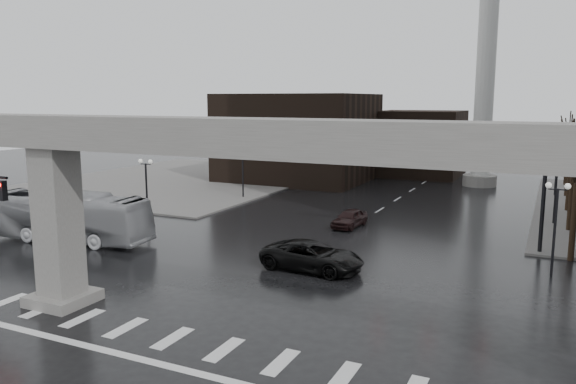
{
  "coord_description": "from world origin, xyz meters",
  "views": [
    {
      "loc": [
        13.19,
        -18.03,
        9.38
      ],
      "look_at": [
        0.5,
        8.62,
        4.5
      ],
      "focal_mm": 35.0,
      "sensor_mm": 36.0,
      "label": 1
    }
  ],
  "objects_px": {
    "signal_mast_arm": "(480,157)",
    "pickup_truck": "(312,256)",
    "city_bus": "(68,217)",
    "far_car": "(350,218)"
  },
  "relations": [
    {
      "from": "signal_mast_arm",
      "to": "pickup_truck",
      "type": "xyz_separation_m",
      "value": [
        -7.54,
        -9.06,
        -5.03
      ]
    },
    {
      "from": "pickup_truck",
      "to": "far_car",
      "type": "xyz_separation_m",
      "value": [
        -1.64,
        11.0,
        -0.13
      ]
    },
    {
      "from": "signal_mast_arm",
      "to": "far_car",
      "type": "xyz_separation_m",
      "value": [
        -9.18,
        1.93,
        -5.16
      ]
    },
    {
      "from": "far_car",
      "to": "signal_mast_arm",
      "type": "bearing_deg",
      "value": -6.56
    },
    {
      "from": "pickup_truck",
      "to": "far_car",
      "type": "bearing_deg",
      "value": 12.3
    },
    {
      "from": "signal_mast_arm",
      "to": "pickup_truck",
      "type": "distance_m",
      "value": 12.81
    },
    {
      "from": "signal_mast_arm",
      "to": "pickup_truck",
      "type": "bearing_deg",
      "value": -129.74
    },
    {
      "from": "pickup_truck",
      "to": "city_bus",
      "type": "bearing_deg",
      "value": 97.38
    },
    {
      "from": "signal_mast_arm",
      "to": "city_bus",
      "type": "distance_m",
      "value": 27.1
    },
    {
      "from": "city_bus",
      "to": "signal_mast_arm",
      "type": "bearing_deg",
      "value": -73.45
    }
  ]
}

